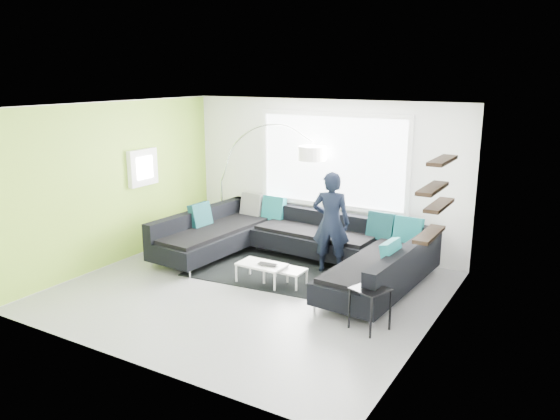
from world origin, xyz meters
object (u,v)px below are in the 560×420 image
(person, at_px, (331,223))
(laptop, at_px, (266,265))
(arc_lamp, at_px, (221,181))
(sectional_sofa, at_px, (290,248))
(coffee_table, at_px, (273,274))
(side_table, at_px, (370,309))

(person, height_order, laptop, person)
(arc_lamp, bearing_deg, sectional_sofa, -27.04)
(coffee_table, height_order, side_table, side_table)
(sectional_sofa, bearing_deg, arc_lamp, 159.37)
(side_table, relative_size, laptop, 1.73)
(person, bearing_deg, arc_lamp, -28.98)
(side_table, distance_m, laptop, 2.04)
(sectional_sofa, xyz_separation_m, coffee_table, (0.06, -0.66, -0.25))
(coffee_table, height_order, person, person)
(side_table, bearing_deg, person, 128.99)
(coffee_table, relative_size, side_table, 1.73)
(coffee_table, bearing_deg, person, 61.29)
(person, xyz_separation_m, laptop, (-0.60, -1.07, -0.52))
(arc_lamp, bearing_deg, laptop, -42.08)
(sectional_sofa, xyz_separation_m, side_table, (1.96, -1.38, -0.12))
(coffee_table, relative_size, laptop, 2.99)
(coffee_table, height_order, laptop, laptop)
(sectional_sofa, height_order, arc_lamp, arc_lamp)
(sectional_sofa, height_order, side_table, sectional_sofa)
(arc_lamp, xyz_separation_m, side_table, (4.07, -2.33, -0.89))
(sectional_sofa, height_order, laptop, sectional_sofa)
(coffee_table, relative_size, arc_lamp, 0.42)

